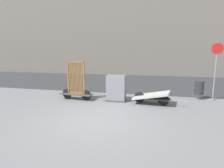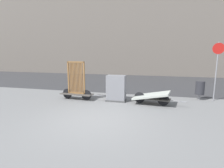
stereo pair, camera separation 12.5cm
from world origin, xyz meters
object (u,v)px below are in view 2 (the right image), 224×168
bike_cart_with_bedframe (77,86)px  bike_cart_with_mattress (151,96)px  utility_cabinet (116,89)px  sign_post (217,63)px  trash_bin (200,88)px

bike_cart_with_bedframe → bike_cart_with_mattress: (3.84, -0.00, -0.31)m
bike_cart_with_mattress → utility_cabinet: 1.78m
utility_cabinet → sign_post: sign_post is taller
bike_cart_with_bedframe → utility_cabinet: bearing=9.1°
bike_cart_with_mattress → trash_bin: bearing=42.1°
bike_cart_with_bedframe → sign_post: bearing=16.1°
bike_cart_with_bedframe → bike_cart_with_mattress: bike_cart_with_bedframe is taller
bike_cart_with_bedframe → trash_bin: size_ratio=2.52×
utility_cabinet → sign_post: size_ratio=0.44×
bike_cart_with_mattress → sign_post: (3.10, 1.50, 1.51)m
bike_cart_with_mattress → trash_bin: size_ratio=2.52×
bike_cart_with_mattress → sign_post: 3.76m
trash_bin → sign_post: bearing=-0.6°
trash_bin → bike_cart_with_bedframe: bearing=-166.5°
sign_post → utility_cabinet: bearing=-164.9°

